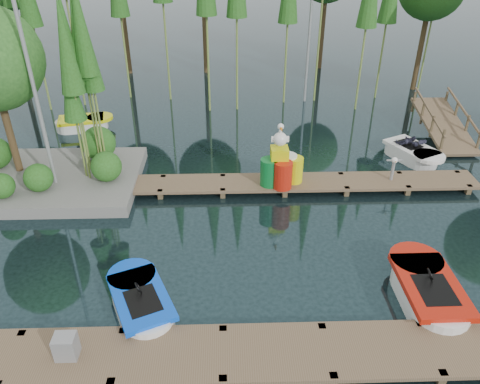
{
  "coord_description": "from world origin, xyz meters",
  "views": [
    {
      "loc": [
        0.15,
        -11.01,
        8.0
      ],
      "look_at": [
        0.5,
        0.5,
        1.1
      ],
      "focal_mm": 35.0,
      "sensor_mm": 36.0,
      "label": 1
    }
  ],
  "objects_px": {
    "island": "(20,92)",
    "boat_yellow_far": "(83,123)",
    "boat_red": "(427,292)",
    "yellow_barrel": "(294,170)",
    "drum_cluster": "(280,167)",
    "boat_blue": "(141,303)",
    "utility_cabinet": "(66,346)"
  },
  "relations": [
    {
      "from": "island",
      "to": "boat_yellow_far",
      "type": "height_order",
      "value": "island"
    },
    {
      "from": "boat_red",
      "to": "yellow_barrel",
      "type": "relative_size",
      "value": 3.38
    },
    {
      "from": "boat_yellow_far",
      "to": "island",
      "type": "bearing_deg",
      "value": -85.43
    },
    {
      "from": "yellow_barrel",
      "to": "drum_cluster",
      "type": "distance_m",
      "value": 0.55
    },
    {
      "from": "boat_blue",
      "to": "drum_cluster",
      "type": "bearing_deg",
      "value": 31.42
    },
    {
      "from": "utility_cabinet",
      "to": "drum_cluster",
      "type": "relative_size",
      "value": 0.25
    },
    {
      "from": "utility_cabinet",
      "to": "drum_cluster",
      "type": "bearing_deg",
      "value": 53.96
    },
    {
      "from": "utility_cabinet",
      "to": "boat_red",
      "type": "bearing_deg",
      "value": 11.51
    },
    {
      "from": "boat_red",
      "to": "drum_cluster",
      "type": "distance_m",
      "value": 6.05
    },
    {
      "from": "utility_cabinet",
      "to": "island",
      "type": "bearing_deg",
      "value": 112.14
    },
    {
      "from": "island",
      "to": "utility_cabinet",
      "type": "relative_size",
      "value": 12.64
    },
    {
      "from": "boat_red",
      "to": "yellow_barrel",
      "type": "xyz_separation_m",
      "value": [
        -2.49,
        5.38,
        0.45
      ]
    },
    {
      "from": "boat_blue",
      "to": "drum_cluster",
      "type": "distance_m",
      "value": 6.57
    },
    {
      "from": "island",
      "to": "drum_cluster",
      "type": "bearing_deg",
      "value": -6.63
    },
    {
      "from": "drum_cluster",
      "to": "boat_blue",
      "type": "bearing_deg",
      "value": -124.96
    },
    {
      "from": "island",
      "to": "yellow_barrel",
      "type": "distance_m",
      "value": 9.02
    },
    {
      "from": "yellow_barrel",
      "to": "boat_red",
      "type": "bearing_deg",
      "value": -65.11
    },
    {
      "from": "island",
      "to": "yellow_barrel",
      "type": "relative_size",
      "value": 7.85
    },
    {
      "from": "boat_red",
      "to": "utility_cabinet",
      "type": "distance_m",
      "value": 8.14
    },
    {
      "from": "boat_red",
      "to": "boat_yellow_far",
      "type": "bearing_deg",
      "value": 135.0
    },
    {
      "from": "drum_cluster",
      "to": "boat_yellow_far",
      "type": "bearing_deg",
      "value": 145.08
    },
    {
      "from": "drum_cluster",
      "to": "yellow_barrel",
      "type": "bearing_deg",
      "value": 17.41
    },
    {
      "from": "island",
      "to": "boat_blue",
      "type": "height_order",
      "value": "island"
    },
    {
      "from": "drum_cluster",
      "to": "boat_red",
      "type": "bearing_deg",
      "value": -60.17
    },
    {
      "from": "yellow_barrel",
      "to": "utility_cabinet",
      "type": "bearing_deg",
      "value": -128.04
    },
    {
      "from": "island",
      "to": "drum_cluster",
      "type": "xyz_separation_m",
      "value": [
        8.15,
        -0.95,
        -2.27
      ]
    },
    {
      "from": "boat_blue",
      "to": "boat_red",
      "type": "height_order",
      "value": "boat_red"
    },
    {
      "from": "boat_red",
      "to": "boat_yellow_far",
      "type": "xyz_separation_m",
      "value": [
        -10.86,
        10.71,
        -0.03
      ]
    },
    {
      "from": "boat_blue",
      "to": "boat_yellow_far",
      "type": "height_order",
      "value": "boat_yellow_far"
    },
    {
      "from": "boat_blue",
      "to": "drum_cluster",
      "type": "height_order",
      "value": "drum_cluster"
    },
    {
      "from": "utility_cabinet",
      "to": "yellow_barrel",
      "type": "distance_m",
      "value": 8.89
    },
    {
      "from": "utility_cabinet",
      "to": "yellow_barrel",
      "type": "height_order",
      "value": "yellow_barrel"
    }
  ]
}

